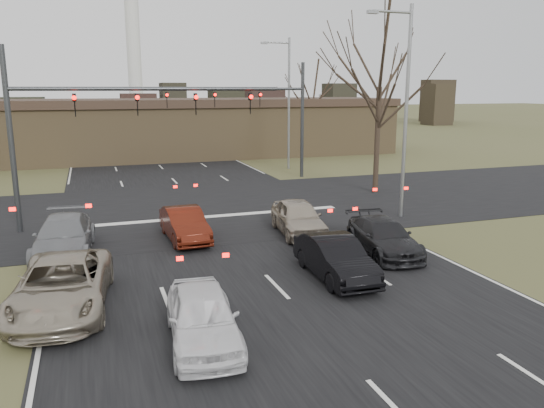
{
  "coord_description": "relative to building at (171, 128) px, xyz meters",
  "views": [
    {
      "loc": [
        -5.35,
        -12.04,
        6.19
      ],
      "look_at": [
        0.94,
        6.18,
        2.0
      ],
      "focal_mm": 35.0,
      "sensor_mm": 36.0,
      "label": 1
    }
  ],
  "objects": [
    {
      "name": "ground",
      "position": [
        -2.0,
        -38.0,
        -2.67
      ],
      "size": [
        360.0,
        360.0,
        0.0
      ],
      "primitive_type": "plane",
      "color": "#4C4E29",
      "rests_on": "ground"
    },
    {
      "name": "road_main",
      "position": [
        -2.0,
        22.0,
        -2.66
      ],
      "size": [
        14.0,
        300.0,
        0.02
      ],
      "primitive_type": "cube",
      "color": "black",
      "rests_on": "ground"
    },
    {
      "name": "road_cross",
      "position": [
        -2.0,
        -23.0,
        -2.65
      ],
      "size": [
        200.0,
        14.0,
        0.02
      ],
      "primitive_type": "cube",
      "color": "black",
      "rests_on": "ground"
    },
    {
      "name": "building",
      "position": [
        0.0,
        0.0,
        0.0
      ],
      "size": [
        42.4,
        10.4,
        5.3
      ],
      "color": "olive",
      "rests_on": "ground"
    },
    {
      "name": "mast_arm_near",
      "position": [
        -7.23,
        -25.0,
        2.41
      ],
      "size": [
        12.12,
        0.24,
        8.0
      ],
      "color": "#383A3D",
      "rests_on": "ground"
    },
    {
      "name": "mast_arm_far",
      "position": [
        4.18,
        -15.0,
        2.35
      ],
      "size": [
        11.12,
        0.24,
        8.0
      ],
      "color": "#383A3D",
      "rests_on": "ground"
    },
    {
      "name": "streetlight_right_near",
      "position": [
        6.82,
        -28.0,
        2.92
      ],
      "size": [
        2.34,
        0.25,
        10.0
      ],
      "color": "gray",
      "rests_on": "ground"
    },
    {
      "name": "streetlight_right_far",
      "position": [
        7.32,
        -11.0,
        2.92
      ],
      "size": [
        2.34,
        0.25,
        10.0
      ],
      "color": "gray",
      "rests_on": "ground"
    },
    {
      "name": "tree_right_near",
      "position": [
        9.0,
        -22.0,
        6.23
      ],
      "size": [
        6.9,
        6.9,
        11.5
      ],
      "color": "black",
      "rests_on": "ground"
    },
    {
      "name": "tree_right_far",
      "position": [
        13.0,
        -3.0,
        4.29
      ],
      "size": [
        5.4,
        5.4,
        9.0
      ],
      "color": "black",
      "rests_on": "ground"
    },
    {
      "name": "car_silver_suv",
      "position": [
        -8.36,
        -34.72,
        -1.91
      ],
      "size": [
        3.06,
        5.64,
        1.5
      ],
      "primitive_type": "imported",
      "rotation": [
        0.0,
        0.0,
        -0.11
      ],
      "color": "#A19682",
      "rests_on": "ground"
    },
    {
      "name": "car_white_sedan",
      "position": [
        -5.0,
        -37.98,
        -1.96
      ],
      "size": [
        2.02,
        4.26,
        1.41
      ],
      "primitive_type": "imported",
      "rotation": [
        0.0,
        0.0,
        -0.09
      ],
      "color": "white",
      "rests_on": "ground"
    },
    {
      "name": "car_black_hatch",
      "position": [
        0.12,
        -34.82,
        -1.97
      ],
      "size": [
        1.57,
        4.25,
        1.39
      ],
      "primitive_type": "imported",
      "rotation": [
        0.0,
        0.0,
        -0.02
      ],
      "color": "black",
      "rests_on": "ground"
    },
    {
      "name": "car_charcoal_sedan",
      "position": [
        3.07,
        -32.95,
        -2.01
      ],
      "size": [
        2.38,
        4.68,
        1.3
      ],
      "primitive_type": "imported",
      "rotation": [
        0.0,
        0.0,
        -0.13
      ],
      "color": "black",
      "rests_on": "ground"
    },
    {
      "name": "car_grey_ahead",
      "position": [
        -8.5,
        -29.22,
        -1.93
      ],
      "size": [
        2.43,
        5.18,
        1.46
      ],
      "primitive_type": "imported",
      "rotation": [
        0.0,
        0.0,
        -0.08
      ],
      "color": "gray",
      "rests_on": "ground"
    },
    {
      "name": "car_red_ahead",
      "position": [
        -3.82,
        -28.64,
        -1.99
      ],
      "size": [
        1.6,
        4.15,
        1.35
      ],
      "primitive_type": "imported",
      "rotation": [
        0.0,
        0.0,
        0.04
      ],
      "color": "#4E160B",
      "rests_on": "ground"
    },
    {
      "name": "car_silver_ahead",
      "position": [
        1.0,
        -29.32,
        -1.92
      ],
      "size": [
        2.26,
        4.56,
        1.49
      ],
      "primitive_type": "imported",
      "rotation": [
        0.0,
        0.0,
        -0.12
      ],
      "color": "#AB9E8A",
      "rests_on": "ground"
    }
  ]
}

